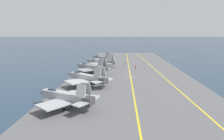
# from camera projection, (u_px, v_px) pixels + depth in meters

# --- Properties ---
(ground_plane) EXTENTS (2000.00, 2000.00, 0.00)m
(ground_plane) POSITION_uv_depth(u_px,v_px,m) (130.00, 78.00, 75.48)
(ground_plane) COLOR #23384C
(carrier_deck) EXTENTS (191.79, 45.10, 0.40)m
(carrier_deck) POSITION_uv_depth(u_px,v_px,m) (130.00, 77.00, 75.44)
(carrier_deck) COLOR #565659
(carrier_deck) RESTS_ON ground
(deck_stripe_foul_line) EXTENTS (172.44, 8.37, 0.01)m
(deck_stripe_foul_line) POSITION_uv_depth(u_px,v_px,m) (164.00, 77.00, 74.74)
(deck_stripe_foul_line) COLOR yellow
(deck_stripe_foul_line) RESTS_ON carrier_deck
(deck_stripe_centerline) EXTENTS (172.61, 0.36, 0.01)m
(deck_stripe_centerline) POSITION_uv_depth(u_px,v_px,m) (130.00, 77.00, 75.40)
(deck_stripe_centerline) COLOR yellow
(deck_stripe_centerline) RESTS_ON carrier_deck
(parked_jet_nearest) EXTENTS (13.53, 15.15, 6.12)m
(parked_jet_nearest) POSITION_uv_depth(u_px,v_px,m) (65.00, 97.00, 43.42)
(parked_jet_nearest) COLOR #9EA3A8
(parked_jet_nearest) RESTS_ON carrier_deck
(parked_jet_second) EXTENTS (14.56, 16.44, 6.54)m
(parked_jet_second) POSITION_uv_depth(u_px,v_px,m) (86.00, 77.00, 62.34)
(parked_jet_second) COLOR #A8AAAF
(parked_jet_second) RESTS_ON carrier_deck
(parked_jet_third) EXTENTS (13.70, 16.08, 6.54)m
(parked_jet_third) POSITION_uv_depth(u_px,v_px,m) (91.00, 67.00, 81.21)
(parked_jet_third) COLOR gray
(parked_jet_third) RESTS_ON carrier_deck
(parked_jet_fourth) EXTENTS (13.57, 16.69, 6.55)m
(parked_jet_fourth) POSITION_uv_depth(u_px,v_px,m) (100.00, 62.00, 97.37)
(parked_jet_fourth) COLOR #93999E
(parked_jet_fourth) RESTS_ON carrier_deck
(parked_jet_fifth) EXTENTS (13.73, 14.47, 5.70)m
(parked_jet_fifth) POSITION_uv_depth(u_px,v_px,m) (102.00, 58.00, 115.83)
(parked_jet_fifth) COLOR gray
(parked_jet_fifth) RESTS_ON carrier_deck
(crew_green_vest) EXTENTS (0.45, 0.39, 1.70)m
(crew_green_vest) POSITION_uv_depth(u_px,v_px,m) (125.00, 63.00, 103.47)
(crew_green_vest) COLOR #4C473D
(crew_green_vest) RESTS_ON carrier_deck
(crew_red_vest) EXTENTS (0.46, 0.42, 1.69)m
(crew_red_vest) POSITION_uv_depth(u_px,v_px,m) (136.00, 66.00, 93.02)
(crew_red_vest) COLOR #383328
(crew_red_vest) RESTS_ON carrier_deck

